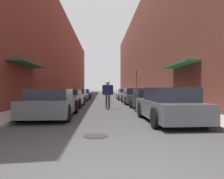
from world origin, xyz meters
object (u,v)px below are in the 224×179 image
(parked_car_left_3, at_px, (82,94))
(parked_car_right_3, at_px, (126,94))
(parked_car_right_2, at_px, (134,96))
(traffic_light, at_px, (136,80))
(manhole_cover, at_px, (95,136))
(parked_car_left_1, at_px, (68,98))
(parked_car_right_1, at_px, (148,100))
(skateboarder, at_px, (108,92))
(parked_car_left_0, at_px, (52,103))
(parked_car_right_0, at_px, (168,105))
(parked_car_left_2, at_px, (77,96))

(parked_car_left_3, xyz_separation_m, parked_car_right_3, (5.07, -2.14, 0.03))
(parked_car_right_2, xyz_separation_m, traffic_light, (2.28, 12.94, 1.77))
(manhole_cover, bearing_deg, parked_car_right_3, 80.98)
(manhole_cover, bearing_deg, parked_car_right_2, 76.70)
(parked_car_left_3, distance_m, traffic_light, 9.16)
(parked_car_left_1, relative_size, parked_car_right_1, 1.16)
(parked_car_right_2, xyz_separation_m, parked_car_right_3, (-0.06, 5.73, -0.03))
(skateboarder, xyz_separation_m, traffic_light, (4.66, 17.61, 1.28))
(parked_car_right_2, bearing_deg, traffic_light, 79.99)
(parked_car_left_0, xyz_separation_m, parked_car_right_0, (4.94, -1.65, 0.02))
(parked_car_right_3, relative_size, manhole_cover, 5.82)
(parked_car_right_0, height_order, parked_car_right_1, parked_car_right_0)
(manhole_cover, bearing_deg, parked_car_right_0, 40.10)
(parked_car_right_2, bearing_deg, manhole_cover, -103.30)
(parked_car_left_3, height_order, parked_car_right_1, parked_car_right_1)
(parked_car_left_0, relative_size, skateboarder, 2.60)
(parked_car_right_1, bearing_deg, parked_car_right_2, 90.75)
(parked_car_left_3, xyz_separation_m, manhole_cover, (2.19, -20.28, -0.57))
(parked_car_left_1, xyz_separation_m, traffic_light, (7.44, 15.84, 1.78))
(parked_car_right_2, distance_m, traffic_light, 13.26)
(parked_car_left_3, relative_size, parked_car_right_2, 0.95)
(parked_car_right_3, distance_m, skateboarder, 10.67)
(manhole_cover, bearing_deg, traffic_light, 78.37)
(parked_car_right_1, height_order, manhole_cover, parked_car_right_1)
(parked_car_left_0, distance_m, skateboarder, 4.61)
(parked_car_left_3, xyz_separation_m, parked_car_right_1, (5.20, -13.08, 0.03))
(parked_car_left_1, distance_m, parked_car_right_2, 5.92)
(parked_car_left_2, xyz_separation_m, parked_car_right_2, (5.11, -2.54, 0.03))
(parked_car_right_1, relative_size, traffic_light, 1.07)
(parked_car_right_1, bearing_deg, parked_car_right_3, 90.65)
(parked_car_right_3, bearing_deg, parked_car_right_0, -90.25)
(parked_car_left_1, bearing_deg, parked_car_right_3, 59.42)
(parked_car_left_1, relative_size, parked_car_right_2, 1.00)
(parked_car_left_2, bearing_deg, manhole_cover, -81.73)
(traffic_light, bearing_deg, skateboarder, -104.81)
(parked_car_left_0, distance_m, parked_car_left_3, 16.26)
(parked_car_left_1, bearing_deg, parked_car_right_0, -54.80)
(parked_car_left_2, bearing_deg, skateboarder, -69.26)
(parked_car_right_1, xyz_separation_m, skateboarder, (-2.44, 0.54, 0.51))
(parked_car_left_0, height_order, traffic_light, traffic_light)
(parked_car_left_2, distance_m, parked_car_right_2, 5.71)
(traffic_light, bearing_deg, parked_car_right_1, -96.96)
(parked_car_left_1, xyz_separation_m, parked_car_right_2, (5.16, 2.90, 0.01))
(parked_car_left_2, bearing_deg, parked_car_right_3, 32.25)
(parked_car_left_3, height_order, skateboarder, skateboarder)
(parked_car_left_3, bearing_deg, parked_car_left_2, -89.78)
(parked_car_right_3, bearing_deg, manhole_cover, -99.02)
(parked_car_right_1, relative_size, parked_car_right_2, 0.86)
(parked_car_left_0, bearing_deg, traffic_light, 70.99)
(parked_car_left_0, distance_m, parked_car_left_2, 10.93)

